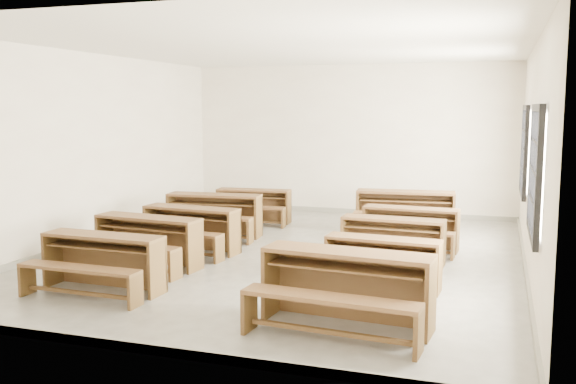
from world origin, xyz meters
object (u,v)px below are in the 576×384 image
(desk_set_3, at_px, (213,212))
(desk_set_4, at_px, (253,203))
(desk_set_9, at_px, (405,209))
(desk_set_5, at_px, (345,284))
(desk_set_1, at_px, (146,238))
(desk_set_8, at_px, (410,226))
(desk_set_0, at_px, (101,259))
(desk_set_2, at_px, (190,226))
(desk_set_7, at_px, (392,237))
(desk_set_6, at_px, (382,260))

(desk_set_3, height_order, desk_set_4, desk_set_3)
(desk_set_4, relative_size, desk_set_9, 0.84)
(desk_set_5, bearing_deg, desk_set_1, 158.74)
(desk_set_4, bearing_deg, desk_set_8, -29.98)
(desk_set_1, distance_m, desk_set_5, 3.70)
(desk_set_3, bearing_deg, desk_set_1, -94.68)
(desk_set_5, bearing_deg, desk_set_3, 135.02)
(desk_set_0, bearing_deg, desk_set_5, -4.60)
(desk_set_0, xyz_separation_m, desk_set_9, (3.09, 4.86, 0.04))
(desk_set_2, xyz_separation_m, desk_set_4, (-0.01, 2.78, -0.03))
(desk_set_1, distance_m, desk_set_2, 1.08)
(desk_set_2, bearing_deg, desk_set_1, -93.30)
(desk_set_5, relative_size, desk_set_8, 1.19)
(desk_set_1, distance_m, desk_set_7, 3.58)
(desk_set_0, relative_size, desk_set_4, 1.05)
(desk_set_5, bearing_deg, desk_set_7, 94.37)
(desk_set_7, bearing_deg, desk_set_0, -138.91)
(desk_set_4, height_order, desk_set_5, desk_set_5)
(desk_set_0, height_order, desk_set_2, same)
(desk_set_0, distance_m, desk_set_7, 4.12)
(desk_set_6, bearing_deg, desk_set_7, 97.28)
(desk_set_4, bearing_deg, desk_set_1, -97.53)
(desk_set_1, xyz_separation_m, desk_set_7, (3.34, 1.29, -0.03))
(desk_set_0, distance_m, desk_set_4, 5.12)
(desk_set_0, distance_m, desk_set_5, 3.23)
(desk_set_3, distance_m, desk_set_6, 4.21)
(desk_set_4, xyz_separation_m, desk_set_9, (3.06, -0.26, 0.07))
(desk_set_1, distance_m, desk_set_6, 3.43)
(desk_set_0, height_order, desk_set_3, desk_set_3)
(desk_set_4, bearing_deg, desk_set_7, -44.00)
(desk_set_6, distance_m, desk_set_8, 2.41)
(desk_set_0, xyz_separation_m, desk_set_5, (3.21, -0.35, 0.05))
(desk_set_5, height_order, desk_set_8, desk_set_5)
(desk_set_1, xyz_separation_m, desk_set_4, (0.15, 3.85, -0.04))
(desk_set_1, height_order, desk_set_9, desk_set_9)
(desk_set_4, bearing_deg, desk_set_5, -65.21)
(desk_set_2, bearing_deg, desk_set_7, 9.08)
(desk_set_3, xyz_separation_m, desk_set_8, (3.48, 0.01, -0.04))
(desk_set_3, xyz_separation_m, desk_set_7, (3.36, -1.03, -0.05))
(desk_set_3, bearing_deg, desk_set_9, 16.26)
(desk_set_1, relative_size, desk_set_9, 0.92)
(desk_set_4, relative_size, desk_set_5, 0.83)
(desk_set_1, relative_size, desk_set_5, 0.91)
(desk_set_5, bearing_deg, desk_set_9, 96.02)
(desk_set_2, distance_m, desk_set_5, 4.15)
(desk_set_2, height_order, desk_set_5, desk_set_5)
(desk_set_2, xyz_separation_m, desk_set_3, (-0.17, 1.26, 0.02))
(desk_set_3, distance_m, desk_set_7, 3.51)
(desk_set_5, bearing_deg, desk_set_2, 144.45)
(desk_set_3, bearing_deg, desk_set_5, -54.86)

